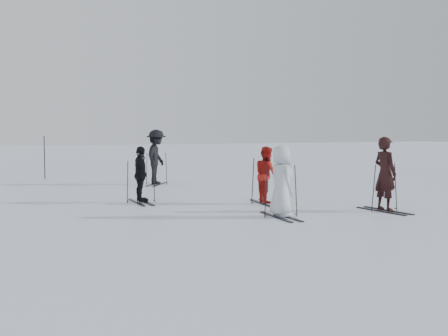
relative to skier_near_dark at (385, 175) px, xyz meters
name	(u,v)px	position (x,y,z in m)	size (l,w,h in m)	color
ground	(239,209)	(-3.24, 1.73, -0.92)	(120.00, 120.00, 0.00)	silver
skier_near_dark	(385,175)	(0.00, 0.00, 0.00)	(0.67, 0.44, 1.84)	black
skier_red	(267,176)	(-2.09, 2.42, -0.14)	(0.76, 0.59, 1.56)	#A71812
skier_grey	(281,182)	(-2.85, 0.16, -0.09)	(0.81, 0.53, 1.66)	silver
skier_uphill_left	(141,175)	(-5.26, 3.93, -0.14)	(0.91, 0.38, 1.55)	black
skier_uphill_far	(156,158)	(-3.47, 8.78, 0.08)	(1.30, 0.75, 2.01)	black
skis_near_dark	(385,187)	(0.00, 0.00, -0.30)	(0.90, 1.69, 1.24)	black
skis_red	(267,180)	(-2.09, 2.42, -0.26)	(0.96, 1.81, 1.32)	black
skis_grey	(281,191)	(-2.85, 0.16, -0.29)	(0.91, 1.72, 1.26)	black
skis_uphill_left	(141,181)	(-5.26, 3.93, -0.31)	(0.89, 1.68, 1.23)	black
skis_uphill_far	(156,168)	(-3.47, 8.78, -0.31)	(0.89, 1.69, 1.23)	black
piste_marker	(44,157)	(-7.12, 12.79, -0.03)	(0.04, 0.04, 1.79)	black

